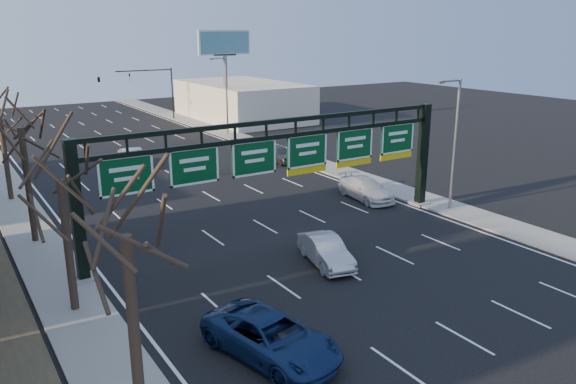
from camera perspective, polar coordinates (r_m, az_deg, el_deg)
ground at (r=28.40m, az=8.08°, el=-9.23°), size 160.00×160.00×0.00m
sidewalk_left at (r=41.23m, az=-25.38°, el=-2.40°), size 3.00×120.00×0.12m
sidewalk_right at (r=50.72m, az=4.37°, el=2.44°), size 3.00×120.00×0.12m
lane_markings at (r=44.43m, az=-8.93°, el=0.21°), size 21.60×120.00×0.01m
sign_gantry at (r=33.04m, az=-0.45°, el=3.12°), size 24.60×1.20×7.20m
building_right_distant at (r=79.07m, az=-4.66°, el=9.21°), size 12.00×20.00×5.00m
tree_near at (r=16.45m, az=-16.43°, el=-0.89°), size 3.60×3.60×8.86m
tree_gantry at (r=25.07m, az=-22.38°, el=3.45°), size 3.60×3.60×8.48m
tree_mid at (r=34.72m, az=-25.74°, el=7.57°), size 3.60×3.60×9.24m
streetlight_near at (r=39.44m, az=16.52°, el=5.28°), size 2.15×0.22×9.00m
streetlight_far at (r=66.52m, az=-6.36°, el=10.08°), size 2.15×0.22×9.00m
billboard_right at (r=71.79m, az=-6.44°, el=13.71°), size 7.00×0.50×12.00m
traffic_signal_mast at (r=77.88m, az=-15.99°, el=10.76°), size 10.16×0.54×7.00m
car_blue_suv at (r=22.14m, az=-1.72°, el=-14.50°), size 4.04×6.40×1.65m
car_silver_sedan at (r=30.14m, az=3.86°, el=-5.99°), size 2.54×4.79×1.50m
car_white_wagon at (r=41.83m, az=7.91°, el=0.34°), size 2.75×5.54×1.55m
car_grey_far at (r=53.18m, az=-0.93°, el=3.93°), size 1.92×4.61×1.56m
car_silver_distant at (r=53.21m, az=-15.45°, el=3.36°), size 1.92×4.91×1.59m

